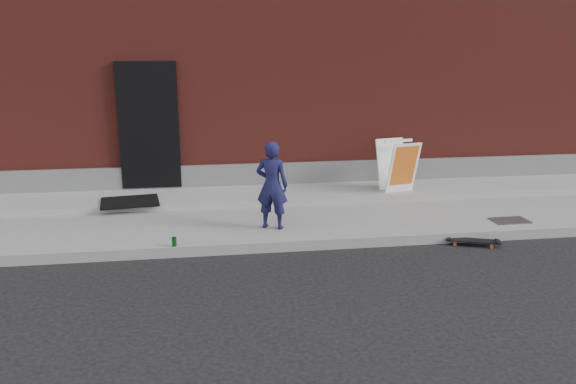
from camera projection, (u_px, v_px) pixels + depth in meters
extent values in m
plane|color=black|center=(325.00, 250.00, 7.87)|extent=(80.00, 80.00, 0.00)
cube|color=gray|center=(306.00, 214.00, 9.29)|extent=(20.00, 3.00, 0.15)
cube|color=gray|center=(298.00, 193.00, 10.12)|extent=(20.00, 1.20, 0.10)
cube|color=maroon|center=(268.00, 57.00, 13.94)|extent=(20.00, 8.00, 5.00)
cube|color=slate|center=(293.00, 173.00, 10.60)|extent=(20.00, 0.10, 0.40)
cube|color=black|center=(149.00, 126.00, 9.98)|extent=(1.05, 0.12, 2.25)
imported|color=#171640|center=(272.00, 185.00, 8.20)|extent=(0.56, 0.47, 1.30)
cylinder|color=red|center=(490.00, 243.00, 8.07)|extent=(0.06, 0.05, 0.05)
cylinder|color=red|center=(492.00, 247.00, 7.92)|extent=(0.06, 0.05, 0.05)
cylinder|color=red|center=(454.00, 241.00, 8.18)|extent=(0.06, 0.05, 0.05)
cylinder|color=red|center=(455.00, 244.00, 8.03)|extent=(0.06, 0.05, 0.05)
cube|color=#9F9EA3|center=(491.00, 243.00, 7.99)|extent=(0.10, 0.16, 0.02)
cube|color=#9F9EA3|center=(455.00, 240.00, 8.09)|extent=(0.10, 0.16, 0.02)
cube|color=black|center=(473.00, 240.00, 8.04)|extent=(0.74, 0.43, 0.01)
cube|color=white|center=(403.00, 168.00, 9.83)|extent=(0.60, 0.37, 0.90)
cube|color=white|center=(391.00, 164.00, 10.20)|extent=(0.60, 0.37, 0.90)
cube|color=gold|center=(404.00, 171.00, 9.83)|extent=(0.49, 0.29, 0.72)
cube|color=white|center=(398.00, 141.00, 9.90)|extent=(0.55, 0.17, 0.05)
cylinder|color=#1C8E27|center=(174.00, 242.00, 7.57)|extent=(0.09, 0.09, 0.12)
cube|color=black|center=(130.00, 202.00, 9.33)|extent=(1.03, 0.87, 0.03)
cube|color=#4D4D52|center=(510.00, 220.00, 8.68)|extent=(0.56, 0.36, 0.02)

